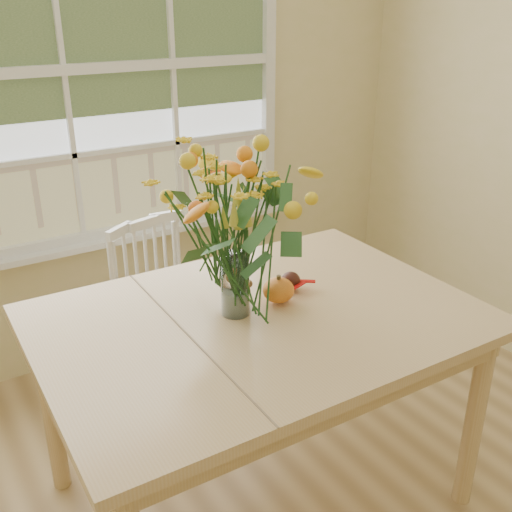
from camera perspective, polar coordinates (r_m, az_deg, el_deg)
wall_back at (r=3.08m, az=-17.59°, el=12.89°), size 4.00×0.02×2.70m
window at (r=3.02m, az=-17.82°, el=16.18°), size 2.42×0.12×1.74m
dining_table at (r=2.18m, az=0.28°, el=-7.74°), size 1.55×1.12×0.82m
windsor_chair at (r=2.89m, az=-9.00°, el=-4.73°), size 0.51×0.49×0.90m
flower_vase at (r=2.00m, az=-2.10°, el=3.08°), size 0.47×0.47×0.56m
pumpkin at (r=2.20m, az=2.16°, el=-3.39°), size 0.12×0.12×0.09m
turkey_figurine at (r=2.19m, az=-1.66°, el=-3.47°), size 0.11×0.09×0.11m
dark_gourd at (r=2.30m, az=3.31°, el=-2.43°), size 0.13×0.09×0.07m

